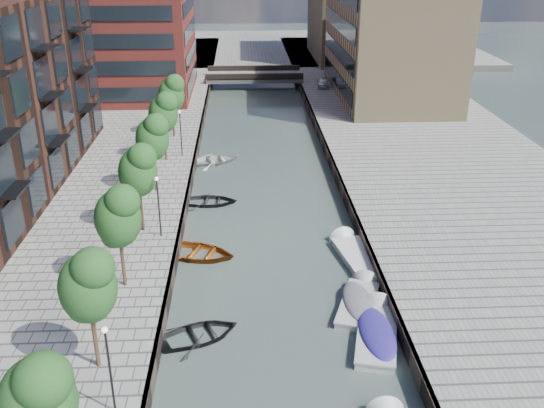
{
  "coord_description": "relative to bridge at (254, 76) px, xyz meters",
  "views": [
    {
      "loc": [
        -1.74,
        -11.63,
        18.77
      ],
      "look_at": [
        0.0,
        23.13,
        3.5
      ],
      "focal_mm": 40.0,
      "sensor_mm": 36.0,
      "label": 1
    }
  ],
  "objects": [
    {
      "name": "water",
      "position": [
        0.0,
        -32.0,
        -1.39
      ],
      "size": [
        300.0,
        300.0,
        0.0
      ],
      "primitive_type": "plane",
      "color": "#38473F",
      "rests_on": "ground"
    },
    {
      "name": "quay_right",
      "position": [
        16.0,
        -32.0,
        -0.89
      ],
      "size": [
        20.0,
        140.0,
        1.0
      ],
      "primitive_type": "cube",
      "color": "gray",
      "rests_on": "ground"
    },
    {
      "name": "quay_wall_left",
      "position": [
        -6.1,
        -32.0,
        -0.89
      ],
      "size": [
        0.25,
        140.0,
        1.0
      ],
      "primitive_type": "cube",
      "color": "#332823",
      "rests_on": "ground"
    },
    {
      "name": "quay_wall_right",
      "position": [
        6.1,
        -32.0,
        -0.89
      ],
      "size": [
        0.25,
        140.0,
        1.0
      ],
      "primitive_type": "cube",
      "color": "#332823",
      "rests_on": "ground"
    },
    {
      "name": "far_closure",
      "position": [
        0.0,
        28.0,
        -0.89
      ],
      "size": [
        80.0,
        40.0,
        1.0
      ],
      "primitive_type": "cube",
      "color": "gray",
      "rests_on": "ground"
    },
    {
      "name": "tan_block_near",
      "position": [
        16.0,
        -10.0,
        6.61
      ],
      "size": [
        12.0,
        25.0,
        14.0
      ],
      "primitive_type": "cube",
      "color": "tan",
      "rests_on": "quay_right"
    },
    {
      "name": "tan_block_far",
      "position": [
        16.0,
        16.0,
        7.61
      ],
      "size": [
        12.0,
        20.0,
        16.0
      ],
      "primitive_type": "cube",
      "color": "tan",
      "rests_on": "quay_right"
    },
    {
      "name": "bridge",
      "position": [
        0.0,
        0.0,
        0.0
      ],
      "size": [
        13.0,
        6.0,
        1.3
      ],
      "color": "gray",
      "rests_on": "ground"
    },
    {
      "name": "tree_0",
      "position": [
        -8.5,
        -68.0,
        3.92
      ],
      "size": [
        2.5,
        2.5,
        5.95
      ],
      "color": "#382619",
      "rests_on": "quay_left"
    },
    {
      "name": "tree_1",
      "position": [
        -8.5,
        -61.0,
        3.92
      ],
      "size": [
        2.5,
        2.5,
        5.95
      ],
      "color": "#382619",
      "rests_on": "quay_left"
    },
    {
      "name": "tree_2",
      "position": [
        -8.5,
        -54.0,
        3.92
      ],
      "size": [
        2.5,
        2.5,
        5.95
      ],
      "color": "#382619",
      "rests_on": "quay_left"
    },
    {
      "name": "tree_3",
      "position": [
        -8.5,
        -47.0,
        3.92
      ],
      "size": [
        2.5,
        2.5,
        5.95
      ],
      "color": "#382619",
      "rests_on": "quay_left"
    },
    {
      "name": "tree_4",
      "position": [
        -8.5,
        -40.0,
        3.92
      ],
      "size": [
        2.5,
        2.5,
        5.95
      ],
      "color": "#382619",
      "rests_on": "quay_left"
    },
    {
      "name": "tree_5",
      "position": [
        -8.5,
        -33.0,
        3.92
      ],
      "size": [
        2.5,
        2.5,
        5.95
      ],
      "color": "#382619",
      "rests_on": "quay_left"
    },
    {
      "name": "tree_6",
      "position": [
        -8.5,
        -26.0,
        3.92
      ],
      "size": [
        2.5,
        2.5,
        5.95
      ],
      "color": "#382619",
      "rests_on": "quay_left"
    },
    {
      "name": "lamp_0",
      "position": [
        -7.2,
        -64.0,
        2.12
      ],
      "size": [
        0.24,
        0.24,
        4.12
      ],
      "color": "black",
      "rests_on": "quay_left"
    },
    {
      "name": "lamp_1",
      "position": [
        -7.2,
        -48.0,
        2.12
      ],
      "size": [
        0.24,
        0.24,
        4.12
      ],
      "color": "black",
      "rests_on": "quay_left"
    },
    {
      "name": "lamp_2",
      "position": [
        -7.2,
        -32.0,
        2.12
      ],
      "size": [
        0.24,
        0.24,
        4.12
      ],
      "color": "black",
      "rests_on": "quay_left"
    },
    {
      "name": "sloop_1",
      "position": [
        -4.18,
        -57.82,
        -1.39
      ],
      "size": [
        5.13,
        4.48,
        0.89
      ],
      "primitive_type": "imported",
      "rotation": [
        0.0,
        0.0,
        1.97
      ],
      "color": "black",
      "rests_on": "ground"
    },
    {
      "name": "sloop_2",
      "position": [
        -4.8,
        -49.08,
        -1.39
      ],
      "size": [
        5.79,
        4.89,
        1.02
      ],
      "primitive_type": "imported",
      "rotation": [
        0.0,
        0.0,
        1.25
      ],
      "color": "#883E0E",
      "rests_on": "ground"
    },
    {
      "name": "sloop_3",
      "position": [
        -4.38,
        -31.3,
        -1.39
      ],
      "size": [
        5.68,
        4.91,
        0.99
      ],
      "primitive_type": "imported",
      "rotation": [
        0.0,
        0.0,
        1.95
      ],
      "color": "silver",
      "rests_on": "ground"
    },
    {
      "name": "sloop_4",
      "position": [
        -4.44,
        -40.62,
        -1.39
      ],
      "size": [
        4.45,
        3.27,
        0.89
      ],
      "primitive_type": "imported",
      "rotation": [
        0.0,
        0.0,
        1.52
      ],
      "color": "black",
      "rests_on": "ground"
    },
    {
      "name": "motorboat_2",
      "position": [
        5.26,
        -49.48,
        -1.28
      ],
      "size": [
        2.88,
        5.81,
        1.85
      ],
      "color": "silver",
      "rests_on": "ground"
    },
    {
      "name": "motorboat_3",
      "position": [
        4.97,
        -57.99,
        -1.16
      ],
      "size": [
        3.21,
        5.91,
        1.87
      ],
      "color": "#BAB9B8",
      "rests_on": "ground"
    },
    {
      "name": "motorboat_4",
      "position": [
        4.58,
        -55.08,
        -1.18
      ],
      "size": [
        3.36,
        5.39,
        1.7
      ],
      "color": "#B4B4B2",
      "rests_on": "ground"
    },
    {
      "name": "car",
      "position": [
        8.85,
        -5.29,
        0.23
      ],
      "size": [
        1.75,
        3.74,
        1.24
      ],
      "primitive_type": "imported",
      "rotation": [
        0.0,
        0.0,
        -0.08
      ],
      "color": "silver",
      "rests_on": "quay_right"
    }
  ]
}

